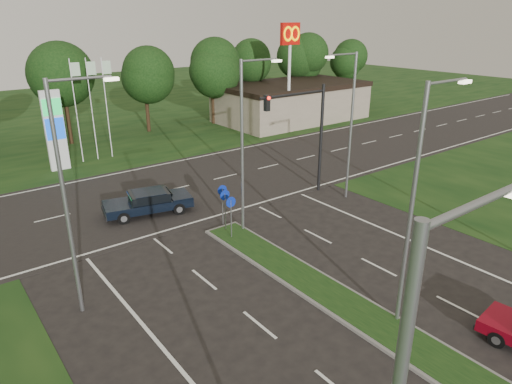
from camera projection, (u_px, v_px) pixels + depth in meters
verge_far at (42, 117)px, 53.28m from camera, size 160.00×50.00×0.02m
cross_road at (163, 192)px, 30.29m from camera, size 160.00×12.00×0.02m
median_kerb at (431, 358)px, 15.44m from camera, size 2.00×26.00×0.12m
commercial_building at (292, 102)px, 50.95m from camera, size 16.00×9.00×4.00m
streetlight_median_near at (416, 197)px, 15.69m from camera, size 2.53×0.22×9.00m
streetlight_median_far at (245, 139)px, 23.11m from camera, size 2.53×0.22×9.00m
streetlight_left_far at (69, 189)px, 16.35m from camera, size 2.53×0.22×9.00m
streetlight_right_far at (349, 119)px, 27.53m from camera, size 2.53×0.22×9.00m
traffic_signal at (307, 124)px, 28.25m from camera, size 5.10×0.42×7.00m
median_signs at (226, 203)px, 24.04m from camera, size 1.16×1.76×2.38m
gas_pylon at (57, 128)px, 33.71m from camera, size 5.80×1.26×8.00m
mcdonalds_sign at (290, 49)px, 43.55m from camera, size 2.20×0.47×10.40m
treeline_far at (75, 67)px, 39.72m from camera, size 6.00×6.00×9.90m
navy_sedan at (148, 202)px, 26.74m from camera, size 5.29×3.07×1.37m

